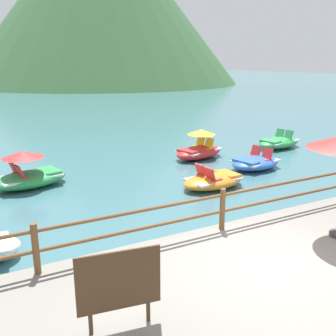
{
  "coord_description": "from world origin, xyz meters",
  "views": [
    {
      "loc": [
        -4.75,
        -4.88,
        4.04
      ],
      "look_at": [
        0.46,
        5.0,
        0.9
      ],
      "focal_mm": 41.05,
      "sensor_mm": 36.0,
      "label": 1
    }
  ],
  "objects_px": {
    "pedal_boat_3": "(199,149)",
    "pedal_boat_5": "(279,142)",
    "sign_board": "(119,282)",
    "pedal_boat_2": "(255,162)",
    "pedal_boat_1": "(29,175)",
    "pedal_boat_4": "(214,180)"
  },
  "relations": [
    {
      "from": "sign_board",
      "to": "pedal_boat_3",
      "type": "bearing_deg",
      "value": 52.2
    },
    {
      "from": "pedal_boat_1",
      "to": "pedal_boat_5",
      "type": "distance_m",
      "value": 11.47
    },
    {
      "from": "sign_board",
      "to": "pedal_boat_1",
      "type": "bearing_deg",
      "value": 89.96
    },
    {
      "from": "pedal_boat_3",
      "to": "pedal_boat_5",
      "type": "height_order",
      "value": "pedal_boat_3"
    },
    {
      "from": "pedal_boat_5",
      "to": "pedal_boat_3",
      "type": "bearing_deg",
      "value": 178.78
    },
    {
      "from": "sign_board",
      "to": "pedal_boat_4",
      "type": "height_order",
      "value": "sign_board"
    },
    {
      "from": "pedal_boat_2",
      "to": "pedal_boat_5",
      "type": "bearing_deg",
      "value": 34.41
    },
    {
      "from": "sign_board",
      "to": "pedal_boat_4",
      "type": "relative_size",
      "value": 0.52
    },
    {
      "from": "pedal_boat_1",
      "to": "pedal_boat_3",
      "type": "xyz_separation_m",
      "value": [
        7.03,
        0.66,
        -0.01
      ]
    },
    {
      "from": "pedal_boat_3",
      "to": "pedal_boat_5",
      "type": "relative_size",
      "value": 1.01
    },
    {
      "from": "pedal_boat_2",
      "to": "pedal_boat_4",
      "type": "relative_size",
      "value": 1.03
    },
    {
      "from": "pedal_boat_1",
      "to": "sign_board",
      "type": "bearing_deg",
      "value": -90.04
    },
    {
      "from": "sign_board",
      "to": "pedal_boat_2",
      "type": "xyz_separation_m",
      "value": [
        8.07,
        6.66,
        -0.88
      ]
    },
    {
      "from": "sign_board",
      "to": "pedal_boat_5",
      "type": "height_order",
      "value": "sign_board"
    },
    {
      "from": "sign_board",
      "to": "pedal_boat_1",
      "type": "distance_m",
      "value": 8.44
    },
    {
      "from": "pedal_boat_1",
      "to": "pedal_boat_5",
      "type": "bearing_deg",
      "value": 2.85
    },
    {
      "from": "pedal_boat_2",
      "to": "pedal_boat_5",
      "type": "height_order",
      "value": "pedal_boat_5"
    },
    {
      "from": "pedal_boat_3",
      "to": "pedal_boat_4",
      "type": "distance_m",
      "value": 3.95
    },
    {
      "from": "sign_board",
      "to": "pedal_boat_2",
      "type": "bearing_deg",
      "value": 39.54
    },
    {
      "from": "pedal_boat_1",
      "to": "pedal_boat_2",
      "type": "relative_size",
      "value": 1.15
    },
    {
      "from": "pedal_boat_1",
      "to": "pedal_boat_5",
      "type": "relative_size",
      "value": 1.03
    },
    {
      "from": "pedal_boat_5",
      "to": "pedal_boat_1",
      "type": "bearing_deg",
      "value": -177.15
    }
  ]
}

